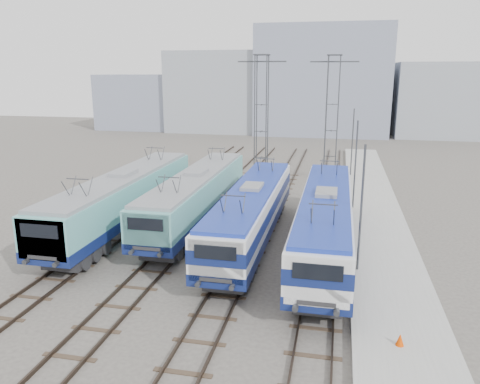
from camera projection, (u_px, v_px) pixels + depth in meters
name	position (u px, v px, depth m)	size (l,w,h in m)	color
ground	(191.00, 276.00, 24.79)	(160.00, 160.00, 0.00)	#514C47
platform	(380.00, 236.00, 30.27)	(4.00, 70.00, 0.30)	#9E9E99
locomotive_far_left	(123.00, 197.00, 31.51)	(2.95, 18.66, 3.51)	#101C53
locomotive_center_left	(196.00, 194.00, 32.52)	(2.84, 17.92, 3.37)	#101C53
locomotive_center_right	(252.00, 210.00, 28.74)	(2.78, 17.57, 3.30)	#101C53
locomotive_far_right	(325.00, 218.00, 26.84)	(2.88, 18.23, 3.43)	#101C53
catenary_tower_west	(261.00, 114.00, 43.98)	(4.50, 1.20, 12.00)	#3F4247
catenary_tower_east	(332.00, 113.00, 44.56)	(4.50, 1.20, 12.00)	#3F4247
mast_front	(361.00, 212.00, 24.08)	(0.12, 0.12, 7.00)	#3F4247
mast_mid	(355.00, 167.00, 35.44)	(0.12, 0.12, 7.00)	#3F4247
mast_rear	(352.00, 144.00, 46.81)	(0.12, 0.12, 7.00)	#3F4247
safety_cone	(400.00, 340.00, 17.89)	(0.32, 0.32, 0.49)	#DD3F00
building_west	(222.00, 92.00, 84.60)	(18.00, 12.00, 14.00)	#8F96A0
building_center	(323.00, 81.00, 80.46)	(22.00, 14.00, 18.00)	gray
building_east	(445.00, 100.00, 77.17)	(16.00, 12.00, 12.00)	#8F96A0
building_far_west	(140.00, 102.00, 88.33)	(14.00, 10.00, 10.00)	gray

